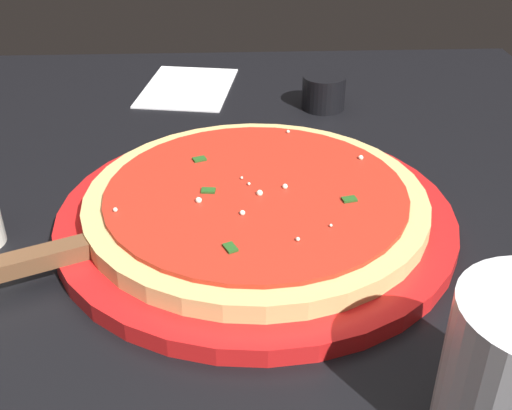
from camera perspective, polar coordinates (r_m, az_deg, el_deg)
name	(u,v)px	position (r m, az deg, el deg)	size (l,w,h in m)	color
restaurant_table	(272,327)	(0.70, 1.42, -10.95)	(0.90, 0.79, 0.78)	black
serving_plate	(256,217)	(0.56, 0.00, -1.07)	(0.35, 0.35, 0.02)	red
pizza	(256,200)	(0.55, 0.00, 0.45)	(0.30, 0.30, 0.02)	#DBB26B
pizza_server	(66,254)	(0.51, -16.80, -4.25)	(0.13, 0.22, 0.01)	silver
cup_small_sauce	(324,92)	(0.80, 6.13, 10.12)	(0.05, 0.05, 0.04)	black
napkin_folded_right	(188,88)	(0.87, -6.17, 10.52)	(0.16, 0.11, 0.00)	white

